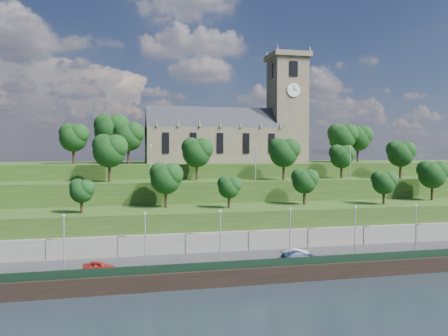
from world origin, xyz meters
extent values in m
plane|color=black|center=(0.00, 0.00, 0.00)|extent=(320.00, 320.00, 0.00)
cube|color=#2D2D30|center=(0.00, 6.00, 1.00)|extent=(160.00, 12.00, 2.00)
cube|color=black|center=(0.00, -0.05, 1.10)|extent=(160.00, 0.50, 2.20)
cube|color=black|center=(0.00, 0.60, 2.60)|extent=(160.00, 0.10, 1.20)
cube|color=slate|center=(0.00, 12.00, 2.50)|extent=(160.00, 2.00, 5.00)
cube|color=slate|center=(-35.00, 11.20, 2.50)|extent=(1.20, 0.60, 5.00)
cube|color=slate|center=(-25.00, 11.20, 2.50)|extent=(1.20, 0.60, 5.00)
cube|color=slate|center=(-15.00, 11.20, 2.50)|extent=(1.20, 0.60, 5.00)
cube|color=slate|center=(-5.00, 11.20, 2.50)|extent=(1.20, 0.60, 5.00)
cube|color=slate|center=(5.00, 11.20, 2.50)|extent=(1.20, 0.60, 5.00)
cube|color=slate|center=(15.00, 11.20, 2.50)|extent=(1.20, 0.60, 5.00)
cube|color=slate|center=(25.00, 11.20, 2.50)|extent=(1.20, 0.60, 5.00)
cube|color=#254115|center=(0.00, 18.00, 4.00)|extent=(160.00, 12.00, 8.00)
cube|color=#254115|center=(0.00, 29.00, 6.00)|extent=(160.00, 10.00, 12.00)
cube|color=#254115|center=(0.00, 50.00, 7.50)|extent=(160.00, 32.00, 15.00)
cube|color=brown|center=(-4.00, 46.00, 19.00)|extent=(32.00, 12.00, 8.00)
cube|color=#222329|center=(-4.00, 46.00, 23.00)|extent=(32.00, 10.18, 10.18)
cone|color=brown|center=(-18.00, 40.00, 23.90)|extent=(0.70, 0.70, 1.80)
cone|color=brown|center=(-13.33, 40.00, 23.90)|extent=(0.70, 0.70, 1.80)
cone|color=brown|center=(-8.67, 40.00, 23.90)|extent=(0.70, 0.70, 1.80)
cone|color=brown|center=(-4.00, 40.00, 23.90)|extent=(0.70, 0.70, 1.80)
cone|color=brown|center=(0.67, 40.00, 23.90)|extent=(0.70, 0.70, 1.80)
cone|color=brown|center=(5.33, 40.00, 23.90)|extent=(0.70, 0.70, 1.80)
cone|color=brown|center=(10.00, 40.00, 23.90)|extent=(0.70, 0.70, 1.80)
cube|color=black|center=(-16.00, 39.92, 19.50)|extent=(1.40, 0.25, 4.50)
cube|color=black|center=(-10.00, 39.92, 19.50)|extent=(1.40, 0.25, 4.50)
cube|color=black|center=(-4.00, 39.92, 19.50)|extent=(1.40, 0.25, 4.50)
cube|color=black|center=(2.00, 39.92, 19.50)|extent=(1.40, 0.25, 4.50)
cube|color=black|center=(8.00, 39.92, 19.50)|extent=(1.40, 0.25, 4.50)
cube|color=brown|center=(14.00, 46.00, 27.50)|extent=(8.00, 8.00, 25.00)
cube|color=brown|center=(14.00, 46.00, 40.60)|extent=(9.20, 9.20, 1.20)
cone|color=brown|center=(10.00, 42.00, 41.80)|extent=(0.80, 0.80, 1.60)
cone|color=brown|center=(10.00, 50.00, 41.80)|extent=(0.80, 0.80, 1.60)
cone|color=brown|center=(18.00, 42.00, 41.80)|extent=(0.80, 0.80, 1.60)
cone|color=brown|center=(18.00, 50.00, 41.80)|extent=(0.80, 0.80, 1.60)
cube|color=black|center=(14.00, 41.92, 37.00)|extent=(2.00, 0.25, 3.50)
cube|color=black|center=(14.00, 50.08, 37.00)|extent=(2.00, 0.25, 3.50)
cube|color=black|center=(9.92, 46.00, 37.00)|extent=(0.25, 2.00, 3.50)
cube|color=black|center=(18.08, 46.00, 37.00)|extent=(0.25, 2.00, 3.50)
cylinder|color=white|center=(14.00, 41.88, 32.00)|extent=(3.20, 0.30, 3.20)
cylinder|color=white|center=(18.12, 46.00, 32.00)|extent=(0.30, 3.20, 3.20)
cube|color=black|center=(14.00, 41.70, 32.50)|extent=(0.12, 0.05, 1.10)
cube|color=black|center=(14.40, 41.70, 32.00)|extent=(0.80, 0.05, 0.12)
cylinder|color=black|center=(-31.16, 16.00, 9.16)|extent=(0.46, 0.46, 2.31)
sphere|color=black|center=(-31.16, 16.00, 11.39)|extent=(3.60, 3.60, 3.60)
sphere|color=black|center=(-30.44, 15.64, 11.93)|extent=(2.70, 2.70, 2.70)
sphere|color=black|center=(-31.79, 16.45, 12.11)|extent=(2.52, 2.52, 2.52)
cylinder|color=black|center=(-17.77, 20.00, 9.67)|extent=(0.51, 0.51, 3.34)
sphere|color=black|center=(-17.77, 20.00, 12.90)|extent=(5.20, 5.20, 5.20)
sphere|color=black|center=(-16.73, 19.48, 13.68)|extent=(3.90, 3.90, 3.90)
sphere|color=black|center=(-18.68, 20.65, 13.94)|extent=(3.64, 3.64, 3.64)
cylinder|color=black|center=(-7.39, 17.00, 9.18)|extent=(0.46, 0.46, 2.36)
sphere|color=black|center=(-7.39, 17.00, 11.46)|extent=(3.66, 3.66, 3.66)
sphere|color=black|center=(-6.65, 16.63, 12.00)|extent=(2.75, 2.75, 2.75)
sphere|color=black|center=(-8.03, 17.46, 12.19)|extent=(2.57, 2.57, 2.57)
cylinder|color=black|center=(7.14, 19.00, 9.41)|extent=(0.49, 0.49, 2.82)
sphere|color=black|center=(7.14, 19.00, 12.14)|extent=(4.39, 4.39, 4.39)
sphere|color=black|center=(8.02, 18.56, 12.80)|extent=(3.29, 3.29, 3.29)
sphere|color=black|center=(6.37, 19.55, 13.01)|extent=(3.07, 3.07, 3.07)
cylinder|color=black|center=(21.27, 16.00, 9.32)|extent=(0.48, 0.48, 2.64)
sphere|color=black|center=(21.27, 16.00, 11.87)|extent=(4.11, 4.11, 4.11)
sphere|color=black|center=(22.09, 15.59, 12.49)|extent=(3.08, 3.08, 3.08)
sphere|color=black|center=(20.55, 16.51, 12.70)|extent=(2.88, 2.88, 2.88)
cylinder|color=black|center=(34.47, 20.00, 9.69)|extent=(0.51, 0.51, 3.39)
sphere|color=black|center=(34.47, 20.00, 12.97)|extent=(5.27, 5.27, 5.27)
sphere|color=black|center=(35.52, 19.47, 13.76)|extent=(3.95, 3.95, 3.95)
sphere|color=black|center=(33.55, 20.66, 14.02)|extent=(3.69, 3.69, 3.69)
cylinder|color=black|center=(-27.38, 28.00, 13.91)|extent=(0.53, 0.53, 3.82)
sphere|color=black|center=(-27.38, 28.00, 17.60)|extent=(5.94, 5.94, 5.94)
sphere|color=black|center=(-26.19, 27.41, 18.49)|extent=(4.46, 4.46, 4.46)
sphere|color=black|center=(-28.42, 28.74, 18.79)|extent=(4.16, 4.16, 4.16)
cylinder|color=black|center=(-10.84, 30.00, 13.81)|extent=(0.52, 0.52, 3.62)
sphere|color=black|center=(-10.84, 30.00, 17.30)|extent=(5.63, 5.63, 5.63)
sphere|color=black|center=(-9.72, 29.44, 18.15)|extent=(4.22, 4.22, 4.22)
sphere|color=black|center=(-11.83, 30.70, 18.43)|extent=(3.94, 3.94, 3.94)
cylinder|color=black|center=(6.10, 27.00, 13.80)|extent=(0.52, 0.52, 3.60)
sphere|color=black|center=(6.10, 27.00, 17.29)|extent=(5.61, 5.61, 5.61)
sphere|color=black|center=(7.22, 26.44, 18.13)|extent=(4.20, 4.20, 4.20)
sphere|color=black|center=(5.12, 27.70, 18.41)|extent=(3.92, 3.92, 3.92)
cylinder|color=black|center=(19.66, 29.00, 13.53)|extent=(0.50, 0.50, 3.05)
sphere|color=black|center=(19.66, 29.00, 16.47)|extent=(4.75, 4.75, 4.75)
sphere|color=black|center=(20.61, 28.53, 17.19)|extent=(3.56, 3.56, 3.56)
sphere|color=black|center=(18.83, 29.59, 17.42)|extent=(3.32, 3.32, 3.32)
cylinder|color=black|center=(32.18, 27.00, 13.71)|extent=(0.51, 0.51, 3.41)
sphere|color=black|center=(32.18, 27.00, 17.01)|extent=(5.31, 5.31, 5.31)
sphere|color=black|center=(33.25, 26.47, 17.81)|extent=(3.98, 3.98, 3.98)
sphere|color=black|center=(31.26, 27.66, 18.07)|extent=(3.72, 3.72, 3.72)
cylinder|color=black|center=(-35.23, 42.00, 16.86)|extent=(0.52, 0.52, 3.71)
sphere|color=black|center=(-35.23, 42.00, 20.44)|extent=(5.77, 5.77, 5.77)
sphere|color=black|center=(-34.07, 41.42, 21.31)|extent=(4.33, 4.33, 4.33)
sphere|color=black|center=(-36.24, 42.72, 21.60)|extent=(4.04, 4.04, 4.04)
cylinder|color=black|center=(-27.65, 48.00, 17.43)|extent=(0.58, 0.58, 4.87)
sphere|color=black|center=(-27.65, 48.00, 22.14)|extent=(7.57, 7.57, 7.57)
sphere|color=black|center=(-26.13, 47.24, 23.27)|extent=(5.68, 5.68, 5.68)
sphere|color=black|center=(-28.97, 48.95, 23.65)|extent=(5.30, 5.30, 5.30)
cylinder|color=black|center=(-23.92, 40.00, 16.93)|extent=(0.53, 0.53, 3.86)
sphere|color=black|center=(-23.92, 40.00, 20.66)|extent=(6.00, 6.00, 6.00)
sphere|color=black|center=(-22.71, 39.40, 21.56)|extent=(4.50, 4.50, 4.50)
sphere|color=black|center=(-24.97, 40.75, 21.86)|extent=(4.20, 4.20, 4.20)
cylinder|color=black|center=(26.59, 42.00, 17.03)|extent=(0.54, 0.54, 4.07)
sphere|color=black|center=(26.59, 42.00, 20.97)|extent=(6.33, 6.33, 6.33)
sphere|color=black|center=(27.85, 41.37, 21.92)|extent=(4.75, 4.75, 4.75)
sphere|color=black|center=(25.48, 42.79, 22.24)|extent=(4.43, 4.43, 4.43)
cylinder|color=black|center=(30.46, 50.00, 17.01)|extent=(0.54, 0.54, 4.01)
sphere|color=black|center=(30.46, 50.00, 20.88)|extent=(6.24, 6.24, 6.24)
sphere|color=black|center=(31.71, 49.38, 21.82)|extent=(4.68, 4.68, 4.68)
sphere|color=black|center=(29.37, 50.78, 22.13)|extent=(4.37, 4.37, 4.37)
cylinder|color=black|center=(31.87, 44.00, 16.99)|extent=(0.54, 0.54, 3.97)
sphere|color=black|center=(31.87, 44.00, 20.83)|extent=(6.18, 6.18, 6.18)
sphere|color=black|center=(33.11, 43.38, 21.75)|extent=(4.64, 4.64, 4.64)
sphere|color=black|center=(30.79, 44.77, 22.06)|extent=(4.33, 4.33, 4.33)
cylinder|color=#B2B2B7|center=(-32.00, 2.50, 5.71)|extent=(0.16, 0.16, 7.43)
sphere|color=silver|center=(-32.00, 2.50, 9.55)|extent=(0.36, 0.36, 0.36)
cylinder|color=#B2B2B7|center=(-22.00, 2.50, 5.71)|extent=(0.16, 0.16, 7.43)
sphere|color=silver|center=(-22.00, 2.50, 9.55)|extent=(0.36, 0.36, 0.36)
cylinder|color=#B2B2B7|center=(-12.00, 2.50, 5.71)|extent=(0.16, 0.16, 7.43)
sphere|color=silver|center=(-12.00, 2.50, 9.55)|extent=(0.36, 0.36, 0.36)
cylinder|color=#B2B2B7|center=(-2.00, 2.50, 5.71)|extent=(0.16, 0.16, 7.43)
sphere|color=silver|center=(-2.00, 2.50, 9.55)|extent=(0.36, 0.36, 0.36)
cylinder|color=#B2B2B7|center=(8.00, 2.50, 5.71)|extent=(0.16, 0.16, 7.43)
sphere|color=silver|center=(8.00, 2.50, 9.55)|extent=(0.36, 0.36, 0.36)
cylinder|color=#B2B2B7|center=(18.00, 2.50, 5.71)|extent=(0.16, 0.16, 7.43)
sphere|color=silver|center=(18.00, 2.50, 9.55)|extent=(0.36, 0.36, 0.36)
cylinder|color=#B2B2B7|center=(-20.00, 26.00, 15.27)|extent=(0.16, 0.16, 6.53)
sphere|color=silver|center=(-20.00, 26.00, 18.65)|extent=(0.36, 0.36, 0.36)
cylinder|color=#B2B2B7|center=(0.00, 26.00, 15.27)|extent=(0.16, 0.16, 6.53)
sphere|color=silver|center=(0.00, 26.00, 18.65)|extent=(0.36, 0.36, 0.36)
cylinder|color=#B2B2B7|center=(20.00, 26.00, 15.27)|extent=(0.16, 0.16, 6.53)
sphere|color=silver|center=(20.00, 26.00, 18.65)|extent=(0.36, 0.36, 0.36)
imported|color=#A3231B|center=(-27.90, 3.60, 2.68)|extent=(4.23, 2.45, 1.35)
imported|color=silver|center=(0.05, 5.33, 2.66)|extent=(4.21, 2.93, 1.31)
imported|color=navy|center=(-0.54, 2.80, 2.75)|extent=(5.30, 2.49, 1.49)
camera|label=1|loc=(-24.21, -54.71, 17.53)|focal=35.00mm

